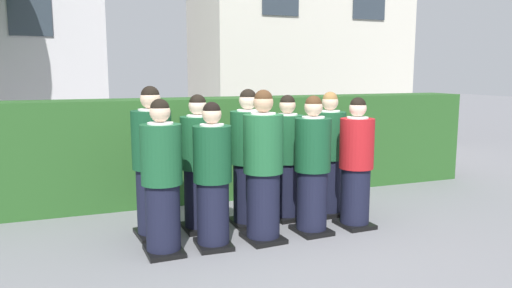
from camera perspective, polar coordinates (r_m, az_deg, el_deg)
The scene contains 12 objects.
ground_plane at distance 5.58m, azimuth 1.10°, elevation -11.15°, with size 60.00×60.00×0.00m, color slate.
student_front_row_0 at distance 5.03m, azimuth -11.09°, elevation -4.38°, with size 0.42×0.48×1.62m.
student_front_row_1 at distance 5.15m, azimuth -5.17°, elevation -4.19°, with size 0.41×0.46×1.57m.
student_front_row_2 at distance 5.32m, azimuth 0.86°, elevation -3.09°, with size 0.44×0.55×1.69m.
student_front_row_3 at distance 5.63m, azimuth 6.70°, elevation -2.91°, with size 0.42×0.48×1.62m.
student_in_red_blazer at distance 5.94m, azimuth 11.79°, elevation -2.57°, with size 0.41×0.46×1.59m.
student_rear_row_0 at distance 5.59m, azimuth -12.18°, elevation -2.54°, with size 0.45×0.56×1.73m.
student_rear_row_1 at distance 5.73m, azimuth -6.81°, elevation -2.65°, with size 0.42×0.48×1.63m.
student_rear_row_2 at distance 5.88m, azimuth -0.93°, elevation -2.03°, with size 0.44×0.52×1.68m.
student_rear_row_3 at distance 6.15m, azimuth 3.69°, elevation -1.97°, with size 0.42×0.49×1.60m.
student_rear_row_4 at distance 6.39m, azimuth 8.64°, elevation -1.51°, with size 0.42×0.51×1.63m.
hedge at distance 7.26m, azimuth -4.86°, elevation -0.44°, with size 8.63×0.70×1.50m.
Camera 1 is at (-1.96, -4.87, 1.88)m, focal length 33.72 mm.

